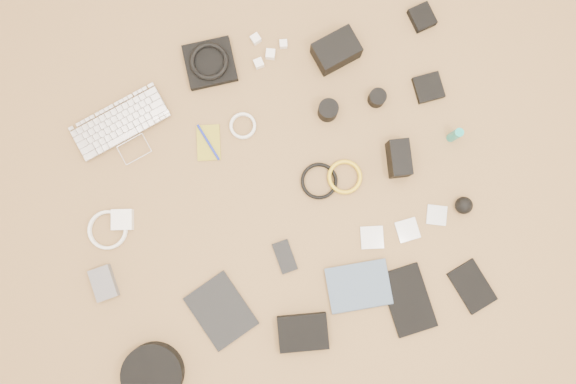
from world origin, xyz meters
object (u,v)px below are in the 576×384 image
object	(u,v)px
headphone_case	(153,374)
paperback	(363,309)
laptop	(127,135)
phone	(285,257)
dslr_camera	(336,51)
tablet	(221,311)

from	to	relation	value
headphone_case	paperback	distance (m)	0.71
laptop	phone	xyz separation A→B (m)	(0.40, -0.54, -0.01)
laptop	dslr_camera	distance (m)	0.75
dslr_camera	phone	world-z (taller)	dslr_camera
laptop	phone	world-z (taller)	laptop
tablet	phone	xyz separation A→B (m)	(0.25, 0.11, -0.00)
laptop	headphone_case	world-z (taller)	headphone_case
dslr_camera	paperback	bearing A→B (deg)	-113.07
headphone_case	paperback	xyz separation A→B (m)	(0.71, 0.01, -0.02)
tablet	paperback	bearing A→B (deg)	-34.12
dslr_camera	headphone_case	distance (m)	1.21
phone	paperback	size ratio (longest dim) A/B	0.52
laptop	tablet	distance (m)	0.67
headphone_case	paperback	size ratio (longest dim) A/B	0.97
dslr_camera	phone	distance (m)	0.71
dslr_camera	laptop	bearing A→B (deg)	172.95
dslr_camera	phone	bearing A→B (deg)	-132.70
tablet	laptop	bearing A→B (deg)	83.94
dslr_camera	tablet	world-z (taller)	dslr_camera
laptop	headphone_case	xyz separation A→B (m)	(-0.11, -0.78, 0.01)
headphone_case	paperback	world-z (taller)	headphone_case
headphone_case	phone	bearing A→B (deg)	25.51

